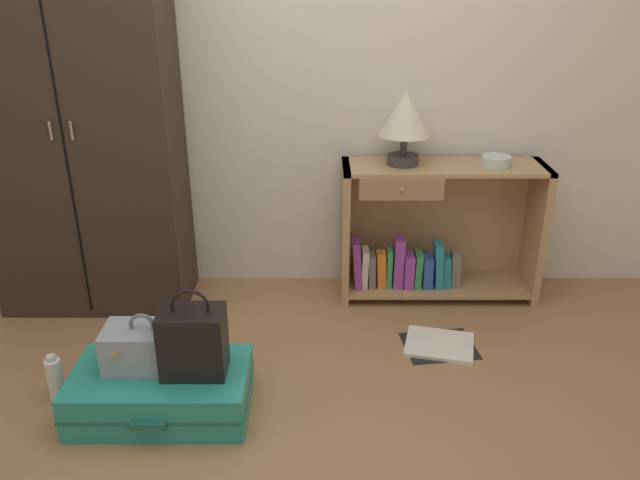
{
  "coord_description": "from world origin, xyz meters",
  "views": [
    {
      "loc": [
        0.16,
        -2.01,
        1.79
      ],
      "look_at": [
        0.16,
        0.78,
        0.55
      ],
      "focal_mm": 35.71,
      "sensor_mm": 36.0,
      "label": 1
    }
  ],
  "objects": [
    {
      "name": "bookshelf",
      "position": [
        0.78,
        1.27,
        0.36
      ],
      "size": [
        1.1,
        0.34,
        0.78
      ],
      "color": "tan",
      "rests_on": "ground_plane"
    },
    {
      "name": "train_case",
      "position": [
        -0.57,
        0.25,
        0.3
      ],
      "size": [
        0.33,
        0.21,
        0.25
      ],
      "color": "#8E99A3",
      "rests_on": "suitcase_large"
    },
    {
      "name": "bottle",
      "position": [
        -1.0,
        0.3,
        0.1
      ],
      "size": [
        0.07,
        0.07,
        0.22
      ],
      "color": "white",
      "rests_on": "ground_plane"
    },
    {
      "name": "open_book_on_floor",
      "position": [
        0.76,
        0.7,
        0.01
      ],
      "size": [
        0.39,
        0.34,
        0.02
      ],
      "color": "white",
      "rests_on": "ground_plane"
    },
    {
      "name": "handbag",
      "position": [
        -0.36,
        0.21,
        0.35
      ],
      "size": [
        0.27,
        0.18,
        0.39
      ],
      "color": "black",
      "rests_on": "suitcase_large"
    },
    {
      "name": "bowl",
      "position": [
        1.1,
        1.24,
        0.8
      ],
      "size": [
        0.15,
        0.15,
        0.05
      ],
      "primitive_type": "cylinder",
      "color": "silver",
      "rests_on": "bookshelf"
    },
    {
      "name": "ground_plane",
      "position": [
        0.0,
        0.0,
        0.0
      ],
      "size": [
        9.0,
        9.0,
        0.0
      ],
      "primitive_type": "plane",
      "color": "#9E7047"
    },
    {
      "name": "back_wall",
      "position": [
        0.0,
        1.5,
        1.3
      ],
      "size": [
        6.4,
        0.1,
        2.6
      ],
      "primitive_type": "cube",
      "color": "silver",
      "rests_on": "ground_plane"
    },
    {
      "name": "suitcase_large",
      "position": [
        -0.51,
        0.21,
        0.1
      ],
      "size": [
        0.75,
        0.45,
        0.2
      ],
      "color": "teal",
      "rests_on": "ground_plane"
    },
    {
      "name": "wardrobe",
      "position": [
        -1.07,
        1.2,
        1.04
      ],
      "size": [
        0.99,
        0.47,
        2.08
      ],
      "color": "#33261E",
      "rests_on": "ground_plane"
    },
    {
      "name": "table_lamp",
      "position": [
        0.6,
        1.27,
        1.03
      ],
      "size": [
        0.27,
        0.27,
        0.39
      ],
      "color": "#3D3838",
      "rests_on": "bookshelf"
    }
  ]
}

